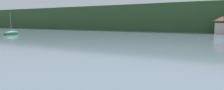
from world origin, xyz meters
The scene contains 3 objects.
wooded_hillside centered at (-1.45, 132.42, 5.64)m, with size 352.00×49.55×23.73m.
shore_building_west centered at (15.92, 99.09, 3.24)m, with size 5.41×5.23×6.62m.
sailboat_far_0 centered at (-51.56, 59.72, 0.42)m, with size 4.22×7.83×8.31m.
Camera 1 is at (11.79, 16.49, 4.79)m, focal length 30.16 mm.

